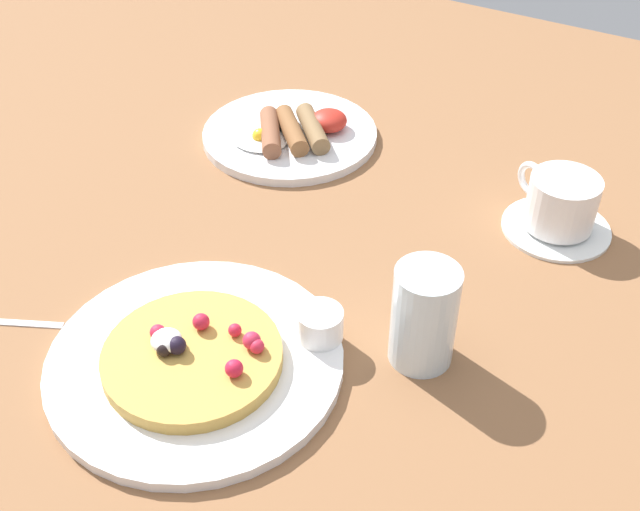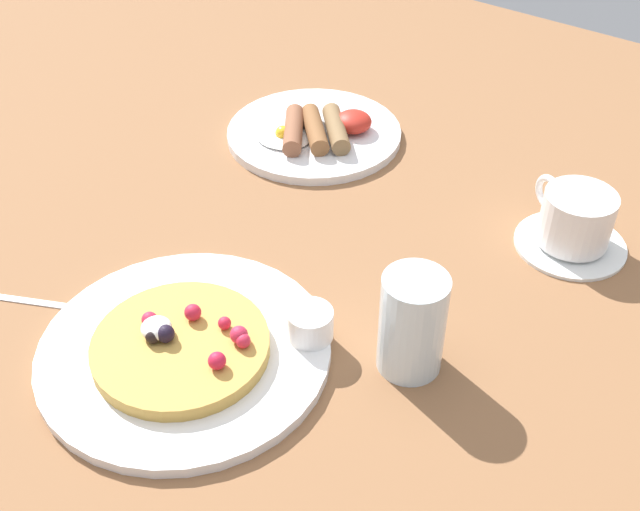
{
  "view_description": "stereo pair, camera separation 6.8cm",
  "coord_description": "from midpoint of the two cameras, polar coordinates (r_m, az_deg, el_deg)",
  "views": [
    {
      "loc": [
        0.37,
        -0.54,
        0.56
      ],
      "look_at": [
        0.05,
        0.0,
        0.04
      ],
      "focal_mm": 44.48,
      "sensor_mm": 36.0,
      "label": 1
    },
    {
      "loc": [
        0.42,
        -0.5,
        0.56
      ],
      "look_at": [
        0.05,
        0.0,
        0.04
      ],
      "focal_mm": 44.48,
      "sensor_mm": 36.0,
      "label": 2
    }
  ],
  "objects": [
    {
      "name": "ground_plane",
      "position": [
        0.87,
        -5.15,
        -1.86
      ],
      "size": [
        2.01,
        1.58,
        0.03
      ],
      "primitive_type": "cube",
      "color": "brown"
    },
    {
      "name": "water_glass",
      "position": [
        0.73,
        4.84,
        -4.46
      ],
      "size": [
        0.06,
        0.06,
        0.1
      ],
      "primitive_type": "cylinder",
      "color": "silver",
      "rests_on": "ground_plane"
    },
    {
      "name": "fried_breakfast",
      "position": [
        1.05,
        -3.62,
        9.01
      ],
      "size": [
        0.13,
        0.13,
        0.03
      ],
      "color": "brown",
      "rests_on": "breakfast_plate"
    },
    {
      "name": "pancake_plate",
      "position": [
        0.77,
        -11.51,
        -7.56
      ],
      "size": [
        0.28,
        0.28,
        0.01
      ],
      "primitive_type": "cylinder",
      "color": "white",
      "rests_on": "ground_plane"
    },
    {
      "name": "syrup_ramekin",
      "position": [
        0.75,
        -2.6,
        -5.03
      ],
      "size": [
        0.04,
        0.04,
        0.03
      ],
      "color": "white",
      "rests_on": "pancake_plate"
    },
    {
      "name": "coffee_cup",
      "position": [
        0.92,
        14.94,
        3.77
      ],
      "size": [
        0.1,
        0.08,
        0.06
      ],
      "color": "white",
      "rests_on": "coffee_saucer"
    },
    {
      "name": "pancake_with_berries",
      "position": [
        0.75,
        -11.76,
        -7.18
      ],
      "size": [
        0.17,
        0.17,
        0.03
      ],
      "color": "gold",
      "rests_on": "pancake_plate"
    },
    {
      "name": "breakfast_plate",
      "position": [
        1.08,
        -4.02,
        8.63
      ],
      "size": [
        0.23,
        0.23,
        0.01
      ],
      "primitive_type": "cylinder",
      "color": "white",
      "rests_on": "ground_plane"
    },
    {
      "name": "coffee_saucer",
      "position": [
        0.94,
        14.65,
        1.95
      ],
      "size": [
        0.12,
        0.12,
        0.01
      ],
      "primitive_type": "cylinder",
      "color": "white",
      "rests_on": "ground_plane"
    }
  ]
}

